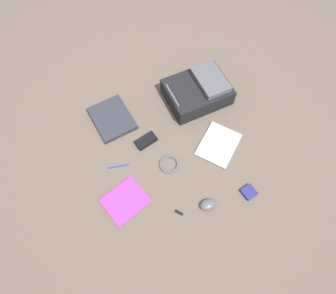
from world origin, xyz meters
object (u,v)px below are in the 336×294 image
at_px(usb_stick, 179,212).
at_px(cable_coil, 169,164).
at_px(book_blue, 125,201).
at_px(book_red, 218,145).
at_px(power_brick, 146,141).
at_px(laptop, 112,118).
at_px(computer_mouse, 208,204).
at_px(earbud_pouch, 249,192).
at_px(backpack, 198,91).
at_px(pen_black, 118,166).

bearing_deg(usb_stick, cable_coil, -13.73).
height_order(book_blue, cable_coil, same).
distance_m(book_blue, usb_stick, 0.33).
height_order(book_red, usb_stick, book_red).
bearing_deg(cable_coil, power_brick, 18.11).
bearing_deg(usb_stick, laptop, 9.99).
distance_m(laptop, computer_mouse, 0.85).
height_order(book_blue, power_brick, power_brick).
xyz_separation_m(laptop, power_brick, (-0.25, -0.14, 0.00)).
height_order(earbud_pouch, usb_stick, earbud_pouch).
bearing_deg(computer_mouse, usb_stick, 81.62).
height_order(book_blue, usb_stick, book_blue).
bearing_deg(power_brick, book_blue, 139.74).
relative_size(book_red, power_brick, 2.54).
relative_size(backpack, book_blue, 1.42).
bearing_deg(book_red, laptop, 49.95).
relative_size(backpack, power_brick, 3.03).
relative_size(computer_mouse, usb_stick, 1.82).
height_order(laptop, book_red, laptop).
distance_m(computer_mouse, pen_black, 0.60).
distance_m(backpack, laptop, 0.62).
xyz_separation_m(book_blue, power_brick, (0.32, -0.27, 0.01)).
xyz_separation_m(book_red, book_blue, (-0.10, 0.68, -0.00)).
relative_size(laptop, cable_coil, 2.60).
distance_m(laptop, power_brick, 0.29).
bearing_deg(pen_black, usb_stick, -152.72).
height_order(pen_black, usb_stick, pen_black).
height_order(computer_mouse, power_brick, computer_mouse).
bearing_deg(usb_stick, book_blue, 53.20).
bearing_deg(backpack, book_red, 172.71).
bearing_deg(laptop, power_brick, -150.87).
relative_size(backpack, pen_black, 3.10).
distance_m(book_red, earbud_pouch, 0.36).
height_order(power_brick, pen_black, power_brick).
height_order(book_red, book_blue, book_red).
bearing_deg(cable_coil, earbud_pouch, -135.71).
bearing_deg(computer_mouse, earbud_pouch, -95.52).
height_order(book_blue, pen_black, book_blue).
xyz_separation_m(earbud_pouch, usb_stick, (0.06, 0.43, -0.01)).
xyz_separation_m(laptop, earbud_pouch, (-0.83, -0.57, -0.00)).
xyz_separation_m(book_red, power_brick, (0.22, 0.42, 0.01)).
bearing_deg(earbud_pouch, book_red, 1.57).
bearing_deg(book_red, usb_stick, 124.86).
distance_m(backpack, book_blue, 0.89).
height_order(book_blue, computer_mouse, computer_mouse).
xyz_separation_m(cable_coil, usb_stick, (-0.30, 0.07, -0.00)).
height_order(book_red, earbud_pouch, earbud_pouch).
xyz_separation_m(computer_mouse, usb_stick, (0.03, 0.17, -0.02)).
bearing_deg(computer_mouse, book_red, -35.90).
height_order(laptop, cable_coil, laptop).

